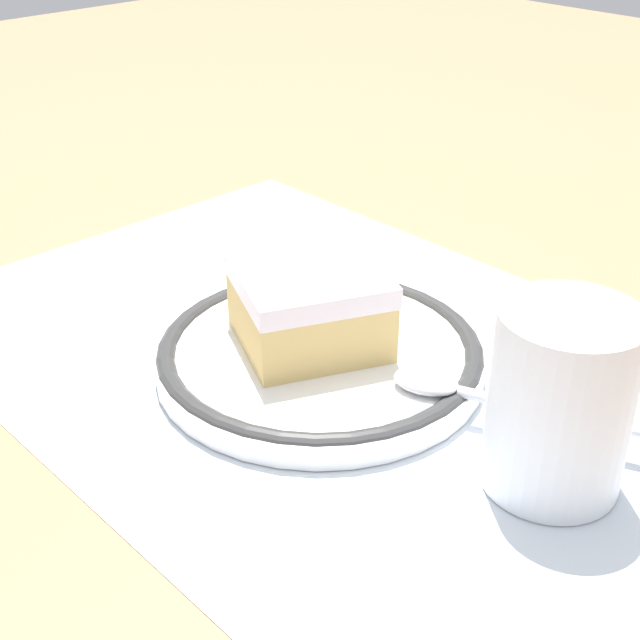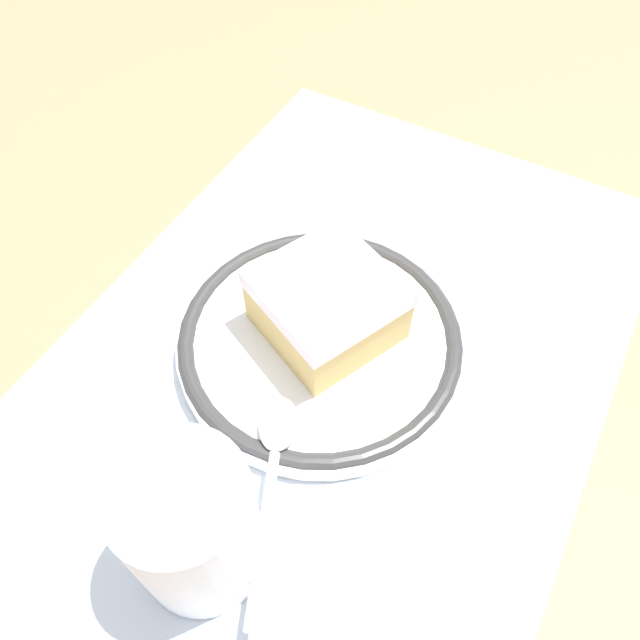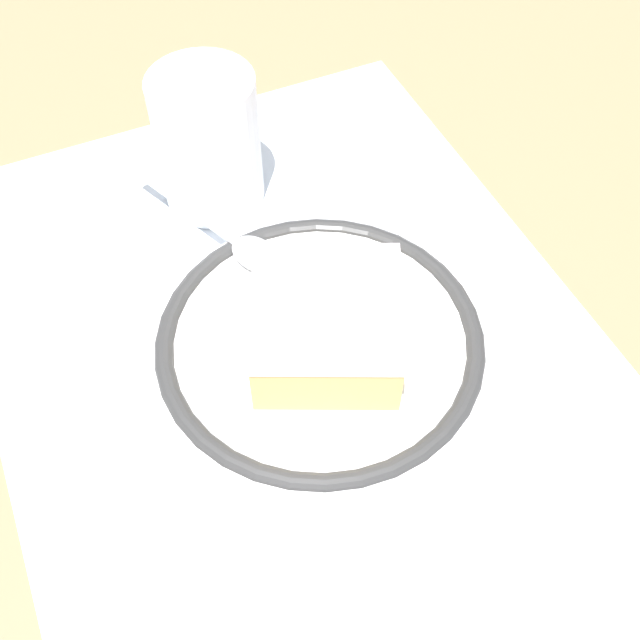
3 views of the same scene
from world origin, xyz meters
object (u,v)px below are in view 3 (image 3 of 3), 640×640
(plate, at_px, (320,344))
(napkin, at_px, (217,611))
(spoon, at_px, (233,239))
(cup, at_px, (214,148))
(cake_slice, at_px, (323,320))

(plate, relative_size, napkin, 1.78)
(spoon, xyz_separation_m, cup, (-0.07, 0.01, 0.02))
(cup, bearing_deg, plate, 2.95)
(plate, xyz_separation_m, spoon, (-0.10, -0.02, 0.01))
(plate, height_order, napkin, plate)
(plate, height_order, cup, cup)
(spoon, distance_m, cup, 0.07)
(cake_slice, distance_m, cup, 0.17)
(spoon, bearing_deg, cup, 169.33)
(cup, bearing_deg, spoon, -10.67)
(spoon, bearing_deg, cake_slice, 11.51)
(plate, xyz_separation_m, napkin, (0.13, -0.12, -0.01))
(cup, bearing_deg, cake_slice, 2.80)
(cup, relative_size, napkin, 0.86)
(plate, bearing_deg, spoon, -167.80)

